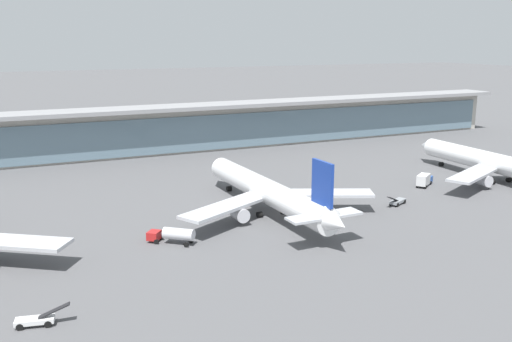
{
  "coord_description": "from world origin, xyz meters",
  "views": [
    {
      "loc": [
        -51.67,
        -100.7,
        35.51
      ],
      "look_at": [
        0.0,
        10.56,
        6.94
      ],
      "focal_mm": 39.77,
      "sensor_mm": 36.0,
      "label": 1
    }
  ],
  "objects_px": {
    "airliner_centre_stand": "(268,192)",
    "service_truck_near_nose_blue": "(424,180)",
    "service_truck_at_far_stand_white": "(36,320)",
    "service_truck_under_wing_red": "(173,234)",
    "airliner_right_stand": "(498,164)",
    "service_truck_mid_apron_grey": "(397,201)"
  },
  "relations": [
    {
      "from": "service_truck_at_far_stand_white",
      "to": "service_truck_under_wing_red",
      "type": "bearing_deg",
      "value": 41.24
    },
    {
      "from": "airliner_centre_stand",
      "to": "service_truck_at_far_stand_white",
      "type": "relative_size",
      "value": 8.17
    },
    {
      "from": "airliner_centre_stand",
      "to": "service_truck_under_wing_red",
      "type": "bearing_deg",
      "value": -159.31
    },
    {
      "from": "service_truck_near_nose_blue",
      "to": "service_truck_mid_apron_grey",
      "type": "xyz_separation_m",
      "value": [
        -16.41,
        -10.22,
        -0.88
      ]
    },
    {
      "from": "airliner_centre_stand",
      "to": "service_truck_near_nose_blue",
      "type": "xyz_separation_m",
      "value": [
        45.05,
        4.23,
        -3.06
      ]
    },
    {
      "from": "service_truck_near_nose_blue",
      "to": "service_truck_mid_apron_grey",
      "type": "bearing_deg",
      "value": -148.08
    },
    {
      "from": "airliner_centre_stand",
      "to": "service_truck_near_nose_blue",
      "type": "height_order",
      "value": "airliner_centre_stand"
    },
    {
      "from": "airliner_right_stand",
      "to": "service_truck_under_wing_red",
      "type": "bearing_deg",
      "value": -174.46
    },
    {
      "from": "service_truck_near_nose_blue",
      "to": "service_truck_at_far_stand_white",
      "type": "bearing_deg",
      "value": -159.63
    },
    {
      "from": "service_truck_under_wing_red",
      "to": "service_truck_at_far_stand_white",
      "type": "distance_m",
      "value": 32.51
    },
    {
      "from": "airliner_centre_stand",
      "to": "airliner_right_stand",
      "type": "xyz_separation_m",
      "value": [
        64.68,
        -0.23,
        0.0
      ]
    },
    {
      "from": "service_truck_near_nose_blue",
      "to": "service_truck_at_far_stand_white",
      "type": "xyz_separation_m",
      "value": [
        -92.64,
        -34.4,
        -0.88
      ]
    },
    {
      "from": "airliner_right_stand",
      "to": "service_truck_at_far_stand_white",
      "type": "relative_size",
      "value": 8.16
    },
    {
      "from": "airliner_right_stand",
      "to": "service_truck_near_nose_blue",
      "type": "xyz_separation_m",
      "value": [
        -19.62,
        4.46,
        -3.06
      ]
    },
    {
      "from": "service_truck_at_far_stand_white",
      "to": "airliner_centre_stand",
      "type": "bearing_deg",
      "value": 32.37
    },
    {
      "from": "airliner_centre_stand",
      "to": "service_truck_near_nose_blue",
      "type": "relative_size",
      "value": 7.73
    },
    {
      "from": "airliner_centre_stand",
      "to": "service_truck_mid_apron_grey",
      "type": "relative_size",
      "value": 8.39
    },
    {
      "from": "airliner_right_stand",
      "to": "service_truck_mid_apron_grey",
      "type": "bearing_deg",
      "value": -170.92
    },
    {
      "from": "airliner_right_stand",
      "to": "airliner_centre_stand",
      "type": "bearing_deg",
      "value": 179.8
    },
    {
      "from": "airliner_right_stand",
      "to": "service_truck_near_nose_blue",
      "type": "distance_m",
      "value": 20.36
    },
    {
      "from": "service_truck_mid_apron_grey",
      "to": "service_truck_under_wing_red",
      "type": "bearing_deg",
      "value": -176.96
    },
    {
      "from": "service_truck_near_nose_blue",
      "to": "service_truck_mid_apron_grey",
      "type": "distance_m",
      "value": 19.35
    }
  ]
}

